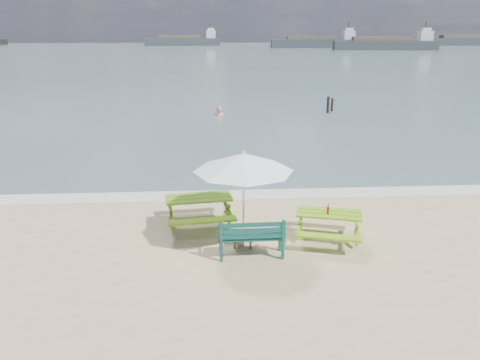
{
  "coord_description": "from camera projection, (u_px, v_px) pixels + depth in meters",
  "views": [
    {
      "loc": [
        -0.79,
        -8.77,
        4.83
      ],
      "look_at": [
        -0.04,
        3.0,
        1.0
      ],
      "focal_mm": 35.0,
      "sensor_mm": 36.0,
      "label": 1
    }
  ],
  "objects": [
    {
      "name": "patio_umbrella",
      "position": [
        244.0,
        162.0,
        10.29
      ],
      "size": [
        2.61,
        2.61,
        2.23
      ],
      "color": "silver",
      "rests_on": "ground"
    },
    {
      "name": "beer_bottle",
      "position": [
        328.0,
        210.0,
        10.87
      ],
      "size": [
        0.06,
        0.06,
        0.24
      ],
      "color": "brown",
      "rests_on": "picnic_table_right"
    },
    {
      "name": "mooring_pilings",
      "position": [
        330.0,
        106.0,
        28.19
      ],
      "size": [
        0.55,
        0.75,
        1.18
      ],
      "color": "black",
      "rests_on": "ground"
    },
    {
      "name": "swimmer",
      "position": [
        219.0,
        122.0,
        27.27
      ],
      "size": [
        0.73,
        0.52,
        1.88
      ],
      "color": "tan",
      "rests_on": "ground"
    },
    {
      "name": "picnic_table_right",
      "position": [
        328.0,
        227.0,
        11.08
      ],
      "size": [
        1.89,
        2.01,
        0.72
      ],
      "color": "#78A619",
      "rests_on": "ground"
    },
    {
      "name": "sea",
      "position": [
        214.0,
        55.0,
        90.54
      ],
      "size": [
        300.0,
        300.0,
        0.0
      ],
      "primitive_type": "plane",
      "color": "slate",
      "rests_on": "ground"
    },
    {
      "name": "side_table",
      "position": [
        243.0,
        240.0,
        10.87
      ],
      "size": [
        0.52,
        0.52,
        0.29
      ],
      "color": "brown",
      "rests_on": "ground"
    },
    {
      "name": "park_bench",
      "position": [
        251.0,
        244.0,
        10.35
      ],
      "size": [
        1.45,
        0.52,
        0.89
      ],
      "color": "#0F423C",
      "rests_on": "ground"
    },
    {
      "name": "foam_strip",
      "position": [
        238.0,
        195.0,
        14.23
      ],
      "size": [
        22.0,
        0.9,
        0.01
      ],
      "primitive_type": "cube",
      "color": "silver",
      "rests_on": "ground"
    },
    {
      "name": "picnic_table_left",
      "position": [
        199.0,
        212.0,
        11.92
      ],
      "size": [
        1.87,
        2.03,
        0.79
      ],
      "color": "#639416",
      "rests_on": "ground"
    },
    {
      "name": "cargo_ships",
      "position": [
        408.0,
        42.0,
        127.41
      ],
      "size": [
        156.89,
        36.97,
        4.4
      ],
      "color": "#353B3F",
      "rests_on": "ground"
    }
  ]
}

